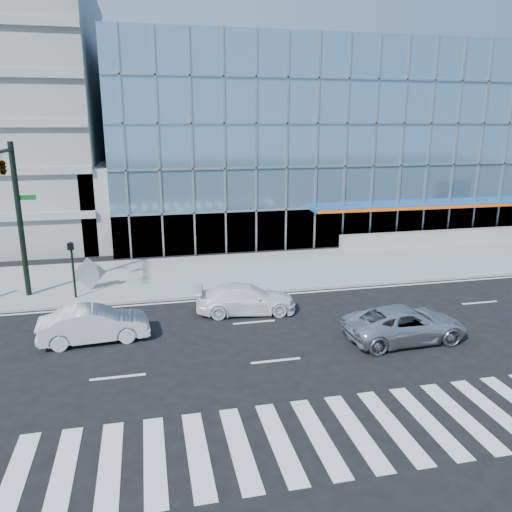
# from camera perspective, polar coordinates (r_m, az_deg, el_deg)

# --- Properties ---
(ground) EXTENTS (160.00, 160.00, 0.00)m
(ground) POSITION_cam_1_polar(r_m,az_deg,el_deg) (23.54, -0.23, -7.58)
(ground) COLOR black
(ground) RESTS_ON ground
(sidewalk) EXTENTS (120.00, 8.00, 0.15)m
(sidewalk) POSITION_cam_1_polar(r_m,az_deg,el_deg) (30.93, -3.41, -1.88)
(sidewalk) COLOR gray
(sidewalk) RESTS_ON ground
(theatre_building) EXTENTS (42.00, 26.00, 15.00)m
(theatre_building) POSITION_cam_1_polar(r_m,az_deg,el_deg) (50.80, 9.19, 13.08)
(theatre_building) COLOR #6F9BB9
(theatre_building) RESTS_ON ground
(ramp_block) EXTENTS (6.00, 8.00, 6.00)m
(ramp_block) POSITION_cam_1_polar(r_m,az_deg,el_deg) (39.72, -14.47, 5.78)
(ramp_block) COLOR gray
(ramp_block) RESTS_ON ground
(traffic_signal) EXTENTS (1.14, 5.74, 8.00)m
(traffic_signal) POSITION_cam_1_polar(r_m,az_deg,el_deg) (26.73, -26.49, 7.27)
(traffic_signal) COLOR black
(traffic_signal) RESTS_ON sidewalk
(ped_signal_post) EXTENTS (0.30, 0.33, 3.00)m
(ped_signal_post) POSITION_cam_1_polar(r_m,az_deg,el_deg) (27.34, -20.26, -0.56)
(ped_signal_post) COLOR black
(ped_signal_post) RESTS_ON sidewalk
(silver_suv) EXTENTS (5.36, 2.63, 1.47)m
(silver_suv) POSITION_cam_1_polar(r_m,az_deg,el_deg) (22.39, 16.68, -7.44)
(silver_suv) COLOR silver
(silver_suv) RESTS_ON ground
(white_suv) EXTENTS (5.04, 2.48, 1.41)m
(white_suv) POSITION_cam_1_polar(r_m,az_deg,el_deg) (24.46, -1.15, -4.92)
(white_suv) COLOR white
(white_suv) RESTS_ON ground
(white_sedan) EXTENTS (4.66, 1.94, 1.50)m
(white_sedan) POSITION_cam_1_polar(r_m,az_deg,el_deg) (22.46, -18.00, -7.43)
(white_sedan) COLOR silver
(white_sedan) RESTS_ON ground
(tilted_panel) EXTENTS (1.84, 0.19, 1.84)m
(tilted_panel) POSITION_cam_1_polar(r_m,az_deg,el_deg) (28.73, -18.55, -1.91)
(tilted_panel) COLOR gray
(tilted_panel) RESTS_ON sidewalk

